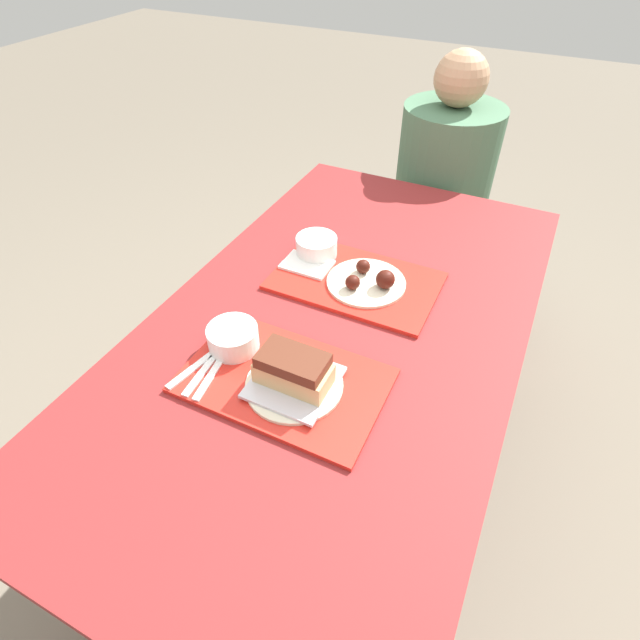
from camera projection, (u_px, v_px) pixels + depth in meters
ground_plane at (333, 476)px, 1.74m from camera, size 12.00×12.00×0.00m
picnic_table at (338, 346)px, 1.31m from camera, size 0.88×1.59×0.73m
picnic_bench_far at (432, 243)px, 2.18m from camera, size 0.84×0.28×0.43m
tray_near at (284, 381)px, 1.10m from camera, size 0.44×0.28×0.01m
tray_far at (355, 281)px, 1.36m from camera, size 0.44×0.28×0.01m
bowl_coleslaw_near at (233, 337)px, 1.15m from camera, size 0.12×0.12×0.06m
brisket_sandwich_plate at (294, 375)px, 1.05m from camera, size 0.21×0.21×0.09m
plastic_fork_near at (205, 368)px, 1.11m from camera, size 0.03×0.17×0.00m
plastic_knife_near at (214, 371)px, 1.11m from camera, size 0.04×0.17×0.00m
plastic_spoon_near at (197, 365)px, 1.12m from camera, size 0.05×0.17×0.00m
condiment_packet at (309, 363)px, 1.12m from camera, size 0.04×0.03×0.01m
bowl_coleslaw_far at (316, 245)px, 1.43m from camera, size 0.12×0.12×0.06m
wings_plate_far at (368, 280)px, 1.33m from camera, size 0.21×0.21×0.06m
napkin_far at (307, 265)px, 1.40m from camera, size 0.14×0.09×0.01m
person_seated_across at (444, 166)px, 1.94m from camera, size 0.38×0.38×0.70m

